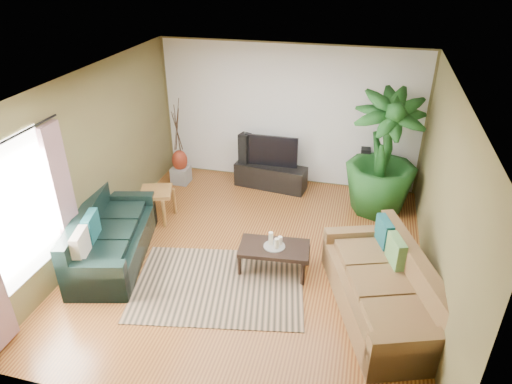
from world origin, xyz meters
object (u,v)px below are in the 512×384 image
(potted_plant, at_px, (383,154))
(sofa_right, at_px, (382,285))
(pedestal, at_px, (181,175))
(television, at_px, (271,151))
(vase, at_px, (180,160))
(sofa_left, at_px, (112,234))
(speaker_left, at_px, (245,159))
(tv_stand, at_px, (271,176))
(coffee_table, at_px, (274,258))
(side_table, at_px, (157,204))
(speaker_right, at_px, (363,172))

(potted_plant, bearing_deg, sofa_right, -88.23)
(potted_plant, xyz_separation_m, pedestal, (-3.81, 0.14, -0.92))
(potted_plant, bearing_deg, television, 168.85)
(sofa_right, xyz_separation_m, vase, (-3.89, 2.78, 0.06))
(sofa_left, bearing_deg, speaker_left, -37.87)
(sofa_left, distance_m, speaker_left, 3.13)
(sofa_left, height_order, tv_stand, sofa_left)
(sofa_right, bearing_deg, sofa_left, -112.38)
(sofa_right, xyz_separation_m, speaker_left, (-2.63, 3.06, 0.10))
(vase, bearing_deg, sofa_right, -35.55)
(coffee_table, bearing_deg, television, 98.32)
(sofa_right, xyz_separation_m, side_table, (-3.75, 1.41, -0.15))
(coffee_table, relative_size, potted_plant, 0.46)
(coffee_table, height_order, vase, vase)
(potted_plant, distance_m, vase, 3.86)
(speaker_left, bearing_deg, sofa_left, -98.03)
(coffee_table, xyz_separation_m, potted_plant, (1.42, 2.14, 0.88))
(coffee_table, xyz_separation_m, pedestal, (-2.39, 2.28, -0.04))
(television, bearing_deg, side_table, -135.27)
(vase, bearing_deg, coffee_table, -43.65)
(coffee_table, relative_size, tv_stand, 0.72)
(sofa_left, height_order, side_table, sofa_left)
(television, xyz_separation_m, speaker_left, (-0.52, 0.02, -0.24))
(speaker_right, height_order, potted_plant, potted_plant)
(sofa_right, distance_m, tv_stand, 3.69)
(sofa_left, bearing_deg, sofa_right, -106.93)
(coffee_table, xyz_separation_m, television, (-0.61, 2.54, 0.56))
(potted_plant, bearing_deg, pedestal, 177.94)
(vase, bearing_deg, side_table, -84.34)
(coffee_table, bearing_deg, speaker_left, 108.73)
(speaker_right, distance_m, side_table, 3.82)
(tv_stand, distance_m, speaker_right, 1.77)
(sofa_right, relative_size, side_table, 4.03)
(sofa_right, bearing_deg, pedestal, -145.04)
(coffee_table, height_order, side_table, side_table)
(television, bearing_deg, coffee_table, -76.46)
(speaker_left, xyz_separation_m, side_table, (-1.12, -1.64, -0.25))
(side_table, bearing_deg, sofa_left, -96.77)
(sofa_right, distance_m, television, 3.72)
(speaker_left, relative_size, side_table, 1.91)
(pedestal, bearing_deg, sofa_left, -90.20)
(sofa_left, bearing_deg, pedestal, -14.26)
(sofa_left, relative_size, side_table, 3.72)
(tv_stand, relative_size, speaker_left, 1.32)
(television, distance_m, speaker_left, 0.58)
(sofa_right, xyz_separation_m, pedestal, (-3.89, 2.78, -0.26))
(sofa_left, xyz_separation_m, tv_stand, (1.79, 2.82, -0.19))
(sofa_left, distance_m, pedestal, 2.59)
(speaker_left, relative_size, pedestal, 3.18)
(sofa_right, height_order, pedestal, sofa_right)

